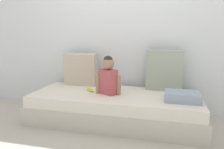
{
  "coord_description": "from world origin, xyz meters",
  "views": [
    {
      "loc": [
        0.61,
        -2.65,
        1.17
      ],
      "look_at": [
        -0.04,
        0.0,
        0.63
      ],
      "focal_mm": 34.78,
      "sensor_mm": 36.0,
      "label": 1
    }
  ],
  "objects_px": {
    "throw_pillow_left": "(81,69)",
    "banana": "(90,90)",
    "couch": "(115,107)",
    "throw_pillow_right": "(164,70)",
    "folded_blanket": "(182,96)",
    "toddler": "(108,75)"
  },
  "relations": [
    {
      "from": "throw_pillow_left",
      "to": "folded_blanket",
      "type": "bearing_deg",
      "value": -17.58
    },
    {
      "from": "throw_pillow_right",
      "to": "folded_blanket",
      "type": "relative_size",
      "value": 1.38
    },
    {
      "from": "couch",
      "to": "folded_blanket",
      "type": "bearing_deg",
      "value": -7.65
    },
    {
      "from": "throw_pillow_left",
      "to": "banana",
      "type": "height_order",
      "value": "throw_pillow_left"
    },
    {
      "from": "throw_pillow_left",
      "to": "couch",
      "type": "bearing_deg",
      "value": -29.45
    },
    {
      "from": "throw_pillow_right",
      "to": "toddler",
      "type": "relative_size",
      "value": 1.11
    },
    {
      "from": "couch",
      "to": "throw_pillow_right",
      "type": "height_order",
      "value": "throw_pillow_right"
    },
    {
      "from": "throw_pillow_right",
      "to": "throw_pillow_left",
      "type": "bearing_deg",
      "value": 180.0
    },
    {
      "from": "folded_blanket",
      "to": "throw_pillow_left",
      "type": "bearing_deg",
      "value": 162.42
    },
    {
      "from": "throw_pillow_left",
      "to": "toddler",
      "type": "xyz_separation_m",
      "value": [
        0.52,
        -0.38,
        0.01
      ]
    },
    {
      "from": "throw_pillow_right",
      "to": "folded_blanket",
      "type": "bearing_deg",
      "value": -64.46
    },
    {
      "from": "toddler",
      "to": "throw_pillow_left",
      "type": "bearing_deg",
      "value": 144.06
    },
    {
      "from": "throw_pillow_left",
      "to": "banana",
      "type": "distance_m",
      "value": 0.46
    },
    {
      "from": "couch",
      "to": "throw_pillow_left",
      "type": "xyz_separation_m",
      "value": [
        -0.61,
        0.34,
        0.43
      ]
    },
    {
      "from": "toddler",
      "to": "banana",
      "type": "distance_m",
      "value": 0.35
    },
    {
      "from": "couch",
      "to": "throw_pillow_left",
      "type": "height_order",
      "value": "throw_pillow_left"
    },
    {
      "from": "couch",
      "to": "throw_pillow_left",
      "type": "relative_size",
      "value": 4.56
    },
    {
      "from": "banana",
      "to": "folded_blanket",
      "type": "bearing_deg",
      "value": -6.66
    },
    {
      "from": "throw_pillow_right",
      "to": "folded_blanket",
      "type": "height_order",
      "value": "throw_pillow_right"
    },
    {
      "from": "throw_pillow_left",
      "to": "banana",
      "type": "xyz_separation_m",
      "value": [
        0.26,
        -0.32,
        -0.22
      ]
    },
    {
      "from": "throw_pillow_left",
      "to": "throw_pillow_right",
      "type": "relative_size",
      "value": 0.88
    },
    {
      "from": "throw_pillow_right",
      "to": "toddler",
      "type": "xyz_separation_m",
      "value": [
        -0.69,
        -0.38,
        -0.03
      ]
    }
  ]
}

